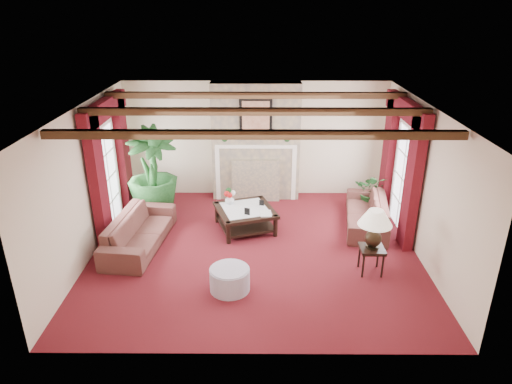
{
  "coord_description": "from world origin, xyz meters",
  "views": [
    {
      "loc": [
        0.07,
        -7.51,
        4.36
      ],
      "look_at": [
        0.02,
        0.4,
        1.01
      ],
      "focal_mm": 32.0,
      "sensor_mm": 36.0,
      "label": 1
    }
  ],
  "objects_px": {
    "potted_palm": "(154,190)",
    "sofa_left": "(139,226)",
    "sofa_right": "(367,208)",
    "ottoman": "(230,279)",
    "side_table": "(371,260)",
    "coffee_table": "(245,219)"
  },
  "relations": [
    {
      "from": "sofa_left",
      "to": "sofa_right",
      "type": "bearing_deg",
      "value": -72.38
    },
    {
      "from": "sofa_left",
      "to": "side_table",
      "type": "height_order",
      "value": "sofa_left"
    },
    {
      "from": "coffee_table",
      "to": "sofa_left",
      "type": "bearing_deg",
      "value": -178.74
    },
    {
      "from": "sofa_right",
      "to": "potted_palm",
      "type": "bearing_deg",
      "value": -88.07
    },
    {
      "from": "sofa_right",
      "to": "ottoman",
      "type": "height_order",
      "value": "sofa_right"
    },
    {
      "from": "sofa_right",
      "to": "side_table",
      "type": "height_order",
      "value": "sofa_right"
    },
    {
      "from": "potted_palm",
      "to": "side_table",
      "type": "bearing_deg",
      "value": -29.68
    },
    {
      "from": "sofa_right",
      "to": "ottoman",
      "type": "xyz_separation_m",
      "value": [
        -2.7,
        -2.32,
        -0.2
      ]
    },
    {
      "from": "sofa_right",
      "to": "potted_palm",
      "type": "distance_m",
      "value": 4.57
    },
    {
      "from": "potted_palm",
      "to": "sofa_left",
      "type": "bearing_deg",
      "value": -89.17
    },
    {
      "from": "potted_palm",
      "to": "side_table",
      "type": "relative_size",
      "value": 4.55
    },
    {
      "from": "potted_palm",
      "to": "side_table",
      "type": "distance_m",
      "value": 4.86
    },
    {
      "from": "sofa_left",
      "to": "side_table",
      "type": "bearing_deg",
      "value": -95.65
    },
    {
      "from": "sofa_right",
      "to": "sofa_left",
      "type": "bearing_deg",
      "value": -69.18
    },
    {
      "from": "potted_palm",
      "to": "coffee_table",
      "type": "relative_size",
      "value": 1.98
    },
    {
      "from": "coffee_table",
      "to": "side_table",
      "type": "relative_size",
      "value": 2.29
    },
    {
      "from": "sofa_left",
      "to": "ottoman",
      "type": "xyz_separation_m",
      "value": [
        1.8,
        -1.43,
        -0.22
      ]
    },
    {
      "from": "sofa_right",
      "to": "potted_palm",
      "type": "xyz_separation_m",
      "value": [
        -4.53,
        0.61,
        0.14
      ]
    },
    {
      "from": "sofa_left",
      "to": "coffee_table",
      "type": "bearing_deg",
      "value": -64.2
    },
    {
      "from": "coffee_table",
      "to": "ottoman",
      "type": "distance_m",
      "value": 2.14
    },
    {
      "from": "side_table",
      "to": "sofa_left",
      "type": "bearing_deg",
      "value": 167.88
    },
    {
      "from": "coffee_table",
      "to": "side_table",
      "type": "bearing_deg",
      "value": -54.08
    }
  ]
}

